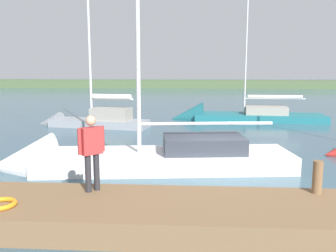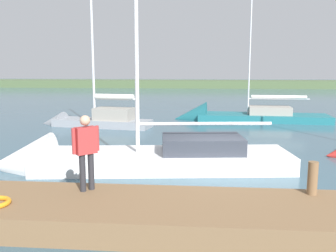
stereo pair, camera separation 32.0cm
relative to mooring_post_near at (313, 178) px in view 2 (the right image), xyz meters
The scene contains 8 objects.
ground_plane 3.90m from the mooring_post_near, 58.47° to the right, with size 200.00×200.00×0.00m, color #385666.
far_shoreline 55.62m from the mooring_post_near, 87.96° to the right, with size 180.00×8.00×2.40m, color #4C603D.
dock_pier 2.23m from the mooring_post_near, 21.90° to the left, with size 19.82×2.28×0.55m, color brown.
mooring_post_near is the anchor object (origin of this frame).
sailboat_inner_slip 15.17m from the mooring_post_near, 54.32° to the right, with size 6.94×2.70×7.97m.
sailboat_outer_mooring 6.39m from the mooring_post_near, 34.08° to the right, with size 10.18×3.35×12.02m.
sailboat_far_left 15.45m from the mooring_post_near, 89.09° to the right, with size 9.87×3.01×9.97m.
person_on_dock 5.16m from the mooring_post_near, ahead, with size 0.51×0.48×1.76m.
Camera 2 is at (0.56, 11.33, 3.36)m, focal length 38.87 mm.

